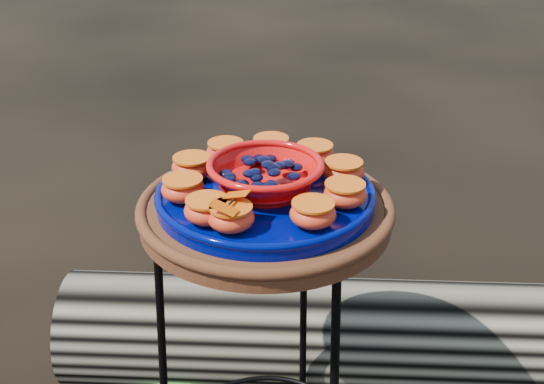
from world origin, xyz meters
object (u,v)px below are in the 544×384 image
at_px(red_bowl, 265,177).
at_px(driftwood_log, 375,337).
at_px(cobalt_plate, 265,197).
at_px(terracotta_saucer, 266,212).
at_px(plant_stand, 266,371).

distance_m(red_bowl, driftwood_log, 0.78).
height_order(cobalt_plate, red_bowl, red_bowl).
relative_size(terracotta_saucer, driftwood_log, 0.28).
xyz_separation_m(plant_stand, red_bowl, (0.00, 0.00, 0.44)).
bearing_deg(driftwood_log, cobalt_plate, -105.20).
bearing_deg(red_bowl, cobalt_plate, 0.00).
bearing_deg(driftwood_log, plant_stand, -105.20).
relative_size(plant_stand, cobalt_plate, 1.82).
relative_size(plant_stand, red_bowl, 3.64).
xyz_separation_m(plant_stand, terracotta_saucer, (0.00, 0.00, 0.37)).
bearing_deg(cobalt_plate, red_bowl, 0.00).
bearing_deg(red_bowl, driftwood_log, 74.80).
height_order(terracotta_saucer, cobalt_plate, cobalt_plate).
relative_size(terracotta_saucer, red_bowl, 2.33).
bearing_deg(plant_stand, driftwood_log, 74.80).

